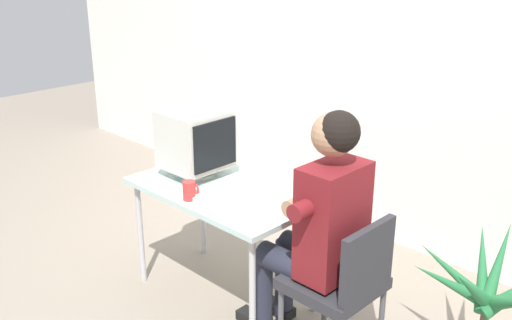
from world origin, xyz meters
TOP-DOWN VIEW (x-y plane):
  - ground_plane at (0.00, 0.00)m, footprint 12.00×12.00m
  - wall_back at (0.30, 1.40)m, footprint 8.00×0.10m
  - desk at (0.00, 0.00)m, footprint 1.13×0.64m
  - crt_monitor at (-0.27, 0.04)m, footprint 0.36×0.38m
  - keyboard at (0.01, -0.01)m, footprint 0.19×0.48m
  - office_chair at (0.89, 0.00)m, footprint 0.44×0.44m
  - person_seated at (0.71, 0.00)m, footprint 0.68×0.56m
  - desk_mug at (-0.02, -0.24)m, footprint 0.07×0.08m

SIDE VIEW (x-z plane):
  - ground_plane at x=0.00m, z-range 0.00..0.00m
  - office_chair at x=0.89m, z-range 0.07..0.91m
  - desk at x=0.00m, z-range 0.30..1.03m
  - keyboard at x=0.01m, z-range 0.73..0.76m
  - person_seated at x=0.71m, z-range 0.07..1.43m
  - desk_mug at x=-0.02m, z-range 0.73..0.84m
  - crt_monitor at x=-0.27m, z-range 0.75..1.17m
  - wall_back at x=0.30m, z-range 0.00..3.00m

